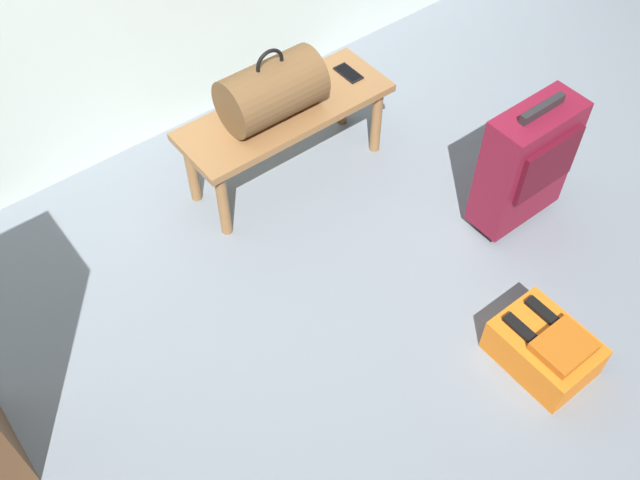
{
  "coord_description": "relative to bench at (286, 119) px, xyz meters",
  "views": [
    {
      "loc": [
        -1.14,
        -1.12,
        2.48
      ],
      "look_at": [
        -0.01,
        0.33,
        0.25
      ],
      "focal_mm": 40.17,
      "sensor_mm": 36.0,
      "label": 1
    }
  ],
  "objects": [
    {
      "name": "ground_plane",
      "position": [
        -0.26,
        -0.92,
        -0.34
      ],
      "size": [
        6.6,
        6.6,
        0.0
      ],
      "primitive_type": "plane",
      "color": "slate"
    },
    {
      "name": "bench",
      "position": [
        0.0,
        0.0,
        0.0
      ],
      "size": [
        1.0,
        0.36,
        0.4
      ],
      "color": "olive",
      "rests_on": "ground"
    },
    {
      "name": "duffel_bag_brown",
      "position": [
        -0.07,
        0.0,
        0.19
      ],
      "size": [
        0.44,
        0.26,
        0.34
      ],
      "color": "brown",
      "rests_on": "bench"
    },
    {
      "name": "cell_phone",
      "position": [
        0.38,
        0.02,
        0.07
      ],
      "size": [
        0.07,
        0.14,
        0.01
      ],
      "color": "black",
      "rests_on": "bench"
    },
    {
      "name": "suitcase_upright_burgundy",
      "position": [
        0.64,
        -0.86,
        -0.0
      ],
      "size": [
        0.42,
        0.21,
        0.66
      ],
      "color": "maroon",
      "rests_on": "ground"
    },
    {
      "name": "backpack_orange",
      "position": [
        0.16,
        -1.45,
        -0.25
      ],
      "size": [
        0.28,
        0.38,
        0.21
      ],
      "color": "orange",
      "rests_on": "ground"
    }
  ]
}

